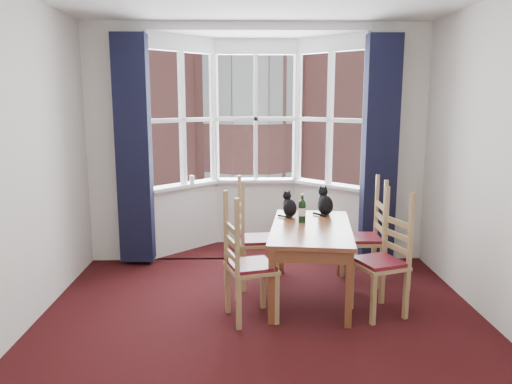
{
  "coord_description": "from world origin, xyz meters",
  "views": [
    {
      "loc": [
        -0.14,
        -3.67,
        1.92
      ],
      "look_at": [
        -0.04,
        1.05,
        1.05
      ],
      "focal_mm": 35.0,
      "sensor_mm": 36.0,
      "label": 1
    }
  ],
  "objects_px": {
    "chair_left_far": "(250,241)",
    "wine_bottle": "(302,210)",
    "dining_table": "(311,235)",
    "chair_left_near": "(241,269)",
    "chair_right_far": "(371,240)",
    "cat_left": "(289,207)",
    "cat_right": "(325,204)",
    "candle_tall": "(192,180)",
    "chair_right_near": "(388,263)"
  },
  "relations": [
    {
      "from": "chair_left_far",
      "to": "wine_bottle",
      "type": "height_order",
      "value": "wine_bottle"
    },
    {
      "from": "dining_table",
      "to": "chair_left_near",
      "type": "relative_size",
      "value": 1.63
    },
    {
      "from": "chair_right_far",
      "to": "cat_left",
      "type": "bearing_deg",
      "value": 174.97
    },
    {
      "from": "chair_left_far",
      "to": "chair_right_far",
      "type": "distance_m",
      "value": 1.28
    },
    {
      "from": "chair_right_far",
      "to": "dining_table",
      "type": "bearing_deg",
      "value": -152.61
    },
    {
      "from": "chair_left_near",
      "to": "wine_bottle",
      "type": "xyz_separation_m",
      "value": [
        0.6,
        0.69,
        0.37
      ]
    },
    {
      "from": "cat_right",
      "to": "candle_tall",
      "type": "xyz_separation_m",
      "value": [
        -1.53,
        1.08,
        0.09
      ]
    },
    {
      "from": "dining_table",
      "to": "chair_right_far",
      "type": "height_order",
      "value": "chair_right_far"
    },
    {
      "from": "chair_left_far",
      "to": "chair_right_far",
      "type": "relative_size",
      "value": 1.0
    },
    {
      "from": "chair_left_far",
      "to": "cat_right",
      "type": "height_order",
      "value": "cat_right"
    },
    {
      "from": "cat_right",
      "to": "dining_table",
      "type": "bearing_deg",
      "value": -112.57
    },
    {
      "from": "chair_right_near",
      "to": "chair_right_far",
      "type": "distance_m",
      "value": 0.75
    },
    {
      "from": "cat_left",
      "to": "candle_tall",
      "type": "relative_size",
      "value": 2.54
    },
    {
      "from": "chair_left_near",
      "to": "chair_right_near",
      "type": "bearing_deg",
      "value": 5.58
    },
    {
      "from": "dining_table",
      "to": "chair_left_far",
      "type": "distance_m",
      "value": 0.7
    },
    {
      "from": "chair_right_near",
      "to": "cat_left",
      "type": "height_order",
      "value": "cat_left"
    },
    {
      "from": "chair_right_far",
      "to": "cat_left",
      "type": "relative_size",
      "value": 3.3
    },
    {
      "from": "chair_left_near",
      "to": "cat_right",
      "type": "height_order",
      "value": "cat_right"
    },
    {
      "from": "cat_right",
      "to": "wine_bottle",
      "type": "distance_m",
      "value": 0.44
    },
    {
      "from": "chair_left_far",
      "to": "chair_right_far",
      "type": "xyz_separation_m",
      "value": [
        1.28,
        0.02,
        0.0
      ]
    },
    {
      "from": "dining_table",
      "to": "cat_left",
      "type": "distance_m",
      "value": 0.5
    },
    {
      "from": "chair_left_far",
      "to": "cat_right",
      "type": "bearing_deg",
      "value": 12.68
    },
    {
      "from": "chair_right_near",
      "to": "chair_left_near",
      "type": "bearing_deg",
      "value": -174.42
    },
    {
      "from": "candle_tall",
      "to": "dining_table",
      "type": "bearing_deg",
      "value": -50.27
    },
    {
      "from": "cat_left",
      "to": "cat_right",
      "type": "xyz_separation_m",
      "value": [
        0.39,
        0.08,
        0.01
      ]
    },
    {
      "from": "cat_left",
      "to": "candle_tall",
      "type": "xyz_separation_m",
      "value": [
        -1.14,
        1.16,
        0.1
      ]
    },
    {
      "from": "chair_right_near",
      "to": "cat_right",
      "type": "bearing_deg",
      "value": 115.73
    },
    {
      "from": "chair_left_near",
      "to": "chair_right_near",
      "type": "relative_size",
      "value": 1.0
    },
    {
      "from": "cat_right",
      "to": "chair_right_near",
      "type": "bearing_deg",
      "value": -64.27
    },
    {
      "from": "chair_right_far",
      "to": "candle_tall",
      "type": "height_order",
      "value": "candle_tall"
    },
    {
      "from": "chair_left_near",
      "to": "dining_table",
      "type": "bearing_deg",
      "value": 37.74
    },
    {
      "from": "dining_table",
      "to": "wine_bottle",
      "type": "relative_size",
      "value": 5.2
    },
    {
      "from": "dining_table",
      "to": "wine_bottle",
      "type": "xyz_separation_m",
      "value": [
        -0.07,
        0.17,
        0.21
      ]
    },
    {
      "from": "chair_right_near",
      "to": "dining_table",
      "type": "bearing_deg",
      "value": 148.66
    },
    {
      "from": "dining_table",
      "to": "candle_tall",
      "type": "xyz_separation_m",
      "value": [
        -1.32,
        1.58,
        0.3
      ]
    },
    {
      "from": "dining_table",
      "to": "candle_tall",
      "type": "height_order",
      "value": "candle_tall"
    },
    {
      "from": "candle_tall",
      "to": "chair_right_near",
      "type": "bearing_deg",
      "value": -45.21
    },
    {
      "from": "chair_right_near",
      "to": "chair_right_far",
      "type": "height_order",
      "value": "same"
    },
    {
      "from": "cat_right",
      "to": "chair_right_far",
      "type": "bearing_deg",
      "value": -18.65
    },
    {
      "from": "chair_left_near",
      "to": "chair_right_near",
      "type": "distance_m",
      "value": 1.33
    },
    {
      "from": "chair_left_far",
      "to": "wine_bottle",
      "type": "xyz_separation_m",
      "value": [
        0.52,
        -0.16,
        0.37
      ]
    },
    {
      "from": "chair_right_near",
      "to": "candle_tall",
      "type": "bearing_deg",
      "value": 134.79
    },
    {
      "from": "chair_right_near",
      "to": "cat_right",
      "type": "height_order",
      "value": "cat_right"
    },
    {
      "from": "chair_left_near",
      "to": "wine_bottle",
      "type": "relative_size",
      "value": 3.18
    },
    {
      "from": "dining_table",
      "to": "candle_tall",
      "type": "bearing_deg",
      "value": 129.73
    },
    {
      "from": "chair_right_far",
      "to": "candle_tall",
      "type": "distance_m",
      "value": 2.39
    },
    {
      "from": "chair_right_far",
      "to": "chair_left_far",
      "type": "bearing_deg",
      "value": -178.92
    },
    {
      "from": "dining_table",
      "to": "chair_left_far",
      "type": "height_order",
      "value": "chair_left_far"
    },
    {
      "from": "dining_table",
      "to": "wine_bottle",
      "type": "height_order",
      "value": "wine_bottle"
    },
    {
      "from": "chair_right_near",
      "to": "cat_right",
      "type": "distance_m",
      "value": 1.07
    }
  ]
}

